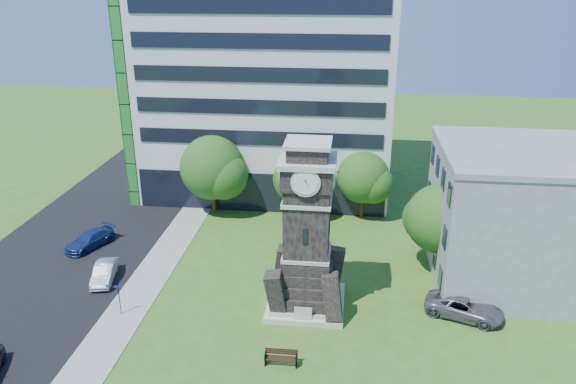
# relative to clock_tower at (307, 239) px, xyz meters

# --- Properties ---
(ground) EXTENTS (160.00, 160.00, 0.00)m
(ground) POSITION_rel_clock_tower_xyz_m (-3.00, -2.00, -5.28)
(ground) COLOR #385E1A
(ground) RESTS_ON ground
(sidewalk) EXTENTS (3.00, 70.00, 0.06)m
(sidewalk) POSITION_rel_clock_tower_xyz_m (-12.50, 3.00, -5.25)
(sidewalk) COLOR gray
(sidewalk) RESTS_ON ground
(street) EXTENTS (14.00, 80.00, 0.02)m
(street) POSITION_rel_clock_tower_xyz_m (-21.00, 3.00, -5.27)
(street) COLOR black
(street) RESTS_ON ground
(clock_tower) EXTENTS (5.40, 5.40, 12.22)m
(clock_tower) POSITION_rel_clock_tower_xyz_m (0.00, 0.00, 0.00)
(clock_tower) COLOR #BCB5A4
(clock_tower) RESTS_ON ground
(office_tall) EXTENTS (26.20, 15.11, 28.60)m
(office_tall) POSITION_rel_clock_tower_xyz_m (-6.20, 23.84, 8.94)
(office_tall) COLOR silver
(office_tall) RESTS_ON ground
(office_low) EXTENTS (15.20, 12.20, 10.40)m
(office_low) POSITION_rel_clock_tower_xyz_m (16.97, 6.00, -0.07)
(office_low) COLOR #9FA1A4
(office_low) RESTS_ON ground
(car_street_mid) EXTENTS (2.22, 4.27, 1.34)m
(car_street_mid) POSITION_rel_clock_tower_xyz_m (-15.80, 1.66, -4.61)
(car_street_mid) COLOR #A7AAAF
(car_street_mid) RESTS_ON ground
(car_street_north) EXTENTS (3.61, 5.10, 1.37)m
(car_street_north) POSITION_rel_clock_tower_xyz_m (-19.48, 6.97, -4.60)
(car_street_north) COLOR navy
(car_street_north) RESTS_ON ground
(car_east_lot) EXTENTS (5.81, 4.07, 1.47)m
(car_east_lot) POSITION_rel_clock_tower_xyz_m (10.99, -0.19, -4.54)
(car_east_lot) COLOR #58575D
(car_east_lot) RESTS_ON ground
(park_bench) EXTENTS (2.01, 0.54, 1.04)m
(park_bench) POSITION_rel_clock_tower_xyz_m (-0.94, -6.75, -4.73)
(park_bench) COLOR black
(park_bench) RESTS_ON ground
(street_sign) EXTENTS (0.57, 0.06, 2.39)m
(street_sign) POSITION_rel_clock_tower_xyz_m (-12.74, -2.69, -3.79)
(street_sign) COLOR black
(street_sign) RESTS_ON ground
(tree_nw) EXTENTS (6.90, 6.27, 7.85)m
(tree_nw) POSITION_rel_clock_tower_xyz_m (-10.43, 15.69, -0.75)
(tree_nw) COLOR #332114
(tree_nw) RESTS_ON ground
(tree_nc) EXTENTS (5.49, 4.99, 6.45)m
(tree_nc) POSITION_rel_clock_tower_xyz_m (-1.97, 15.49, -1.48)
(tree_nc) COLOR #332114
(tree_nc) RESTS_ON ground
(tree_ne) EXTENTS (5.53, 5.02, 6.64)m
(tree_ne) POSITION_rel_clock_tower_xyz_m (4.09, 16.27, -1.32)
(tree_ne) COLOR #332114
(tree_ne) RESTS_ON ground
(tree_east) EXTENTS (5.98, 5.43, 7.35)m
(tree_east) POSITION_rel_clock_tower_xyz_m (9.91, 5.98, -0.83)
(tree_east) COLOR #332114
(tree_east) RESTS_ON ground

